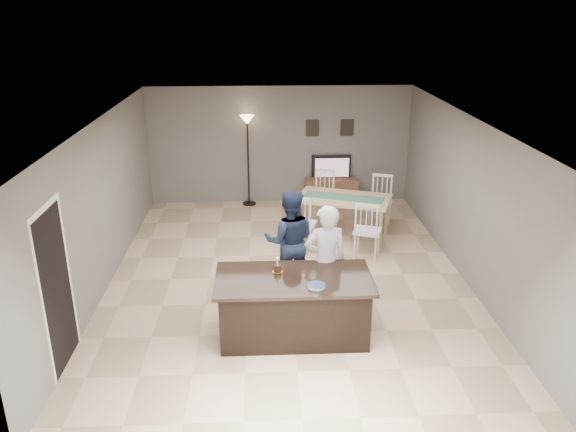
{
  "coord_description": "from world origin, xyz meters",
  "views": [
    {
      "loc": [
        -0.4,
        -8.65,
        4.39
      ],
      "look_at": [
        -0.01,
        -0.3,
        1.23
      ],
      "focal_mm": 35.0,
      "sensor_mm": 36.0,
      "label": 1
    }
  ],
  "objects_px": {
    "plate_stack": "(316,286)",
    "floor_lamp": "(248,136)",
    "tv_console": "(331,191)",
    "woman": "(325,261)",
    "kitchen_island": "(294,306)",
    "dining_table": "(343,204)",
    "birthday_cake": "(278,268)",
    "television": "(332,167)",
    "man": "(290,241)"
  },
  "relations": [
    {
      "from": "woman",
      "to": "man",
      "type": "relative_size",
      "value": 1.02
    },
    {
      "from": "tv_console",
      "to": "television",
      "type": "distance_m",
      "value": 0.57
    },
    {
      "from": "plate_stack",
      "to": "floor_lamp",
      "type": "bearing_deg",
      "value": 99.71
    },
    {
      "from": "television",
      "to": "dining_table",
      "type": "height_order",
      "value": "television"
    },
    {
      "from": "plate_stack",
      "to": "man",
      "type": "bearing_deg",
      "value": 99.27
    },
    {
      "from": "dining_table",
      "to": "kitchen_island",
      "type": "bearing_deg",
      "value": -88.85
    },
    {
      "from": "television",
      "to": "tv_console",
      "type": "bearing_deg",
      "value": 90.0
    },
    {
      "from": "man",
      "to": "floor_lamp",
      "type": "height_order",
      "value": "floor_lamp"
    },
    {
      "from": "dining_table",
      "to": "tv_console",
      "type": "bearing_deg",
      "value": 109.28
    },
    {
      "from": "birthday_cake",
      "to": "plate_stack",
      "type": "relative_size",
      "value": 0.92
    },
    {
      "from": "tv_console",
      "to": "birthday_cake",
      "type": "height_order",
      "value": "birthday_cake"
    },
    {
      "from": "man",
      "to": "television",
      "type": "bearing_deg",
      "value": -102.33
    },
    {
      "from": "television",
      "to": "birthday_cake",
      "type": "distance_m",
      "value": 5.63
    },
    {
      "from": "birthday_cake",
      "to": "plate_stack",
      "type": "bearing_deg",
      "value": -43.91
    },
    {
      "from": "kitchen_island",
      "to": "television",
      "type": "relative_size",
      "value": 2.35
    },
    {
      "from": "tv_console",
      "to": "woman",
      "type": "bearing_deg",
      "value": -97.99
    },
    {
      "from": "man",
      "to": "floor_lamp",
      "type": "bearing_deg",
      "value": -77.0
    },
    {
      "from": "woman",
      "to": "plate_stack",
      "type": "height_order",
      "value": "woman"
    },
    {
      "from": "television",
      "to": "dining_table",
      "type": "relative_size",
      "value": 0.37
    },
    {
      "from": "kitchen_island",
      "to": "birthday_cake",
      "type": "relative_size",
      "value": 9.65
    },
    {
      "from": "woman",
      "to": "floor_lamp",
      "type": "xyz_separation_m",
      "value": [
        -1.22,
        5.04,
        0.75
      ]
    },
    {
      "from": "tv_console",
      "to": "birthday_cake",
      "type": "bearing_deg",
      "value": -104.74
    },
    {
      "from": "kitchen_island",
      "to": "floor_lamp",
      "type": "xyz_separation_m",
      "value": [
        -0.72,
        5.59,
        1.16
      ]
    },
    {
      "from": "floor_lamp",
      "to": "birthday_cake",
      "type": "bearing_deg",
      "value": -84.62
    },
    {
      "from": "television",
      "to": "plate_stack",
      "type": "xyz_separation_m",
      "value": [
        -0.92,
        -5.93,
        0.06
      ]
    },
    {
      "from": "kitchen_island",
      "to": "floor_lamp",
      "type": "distance_m",
      "value": 5.76
    },
    {
      "from": "kitchen_island",
      "to": "dining_table",
      "type": "relative_size",
      "value": 0.87
    },
    {
      "from": "man",
      "to": "tv_console",
      "type": "bearing_deg",
      "value": -102.58
    },
    {
      "from": "plate_stack",
      "to": "floor_lamp",
      "type": "xyz_separation_m",
      "value": [
        -1.01,
        5.88,
        0.7
      ]
    },
    {
      "from": "floor_lamp",
      "to": "tv_console",
      "type": "bearing_deg",
      "value": -0.6
    },
    {
      "from": "dining_table",
      "to": "floor_lamp",
      "type": "relative_size",
      "value": 1.18
    },
    {
      "from": "kitchen_island",
      "to": "birthday_cake",
      "type": "distance_m",
      "value": 0.58
    },
    {
      "from": "kitchen_island",
      "to": "plate_stack",
      "type": "xyz_separation_m",
      "value": [
        0.28,
        -0.29,
        0.46
      ]
    },
    {
      "from": "birthday_cake",
      "to": "woman",
      "type": "bearing_deg",
      "value": 26.78
    },
    {
      "from": "tv_console",
      "to": "plate_stack",
      "type": "bearing_deg",
      "value": -98.91
    },
    {
      "from": "television",
      "to": "birthday_cake",
      "type": "bearing_deg",
      "value": 75.44
    },
    {
      "from": "man",
      "to": "floor_lamp",
      "type": "relative_size",
      "value": 0.82
    },
    {
      "from": "plate_stack",
      "to": "tv_console",
      "type": "bearing_deg",
      "value": 81.09
    },
    {
      "from": "birthday_cake",
      "to": "floor_lamp",
      "type": "bearing_deg",
      "value": 95.38
    },
    {
      "from": "man",
      "to": "dining_table",
      "type": "bearing_deg",
      "value": -115.18
    },
    {
      "from": "kitchen_island",
      "to": "dining_table",
      "type": "bearing_deg",
      "value": 71.42
    },
    {
      "from": "man",
      "to": "floor_lamp",
      "type": "xyz_separation_m",
      "value": [
        -0.74,
        4.24,
        0.76
      ]
    },
    {
      "from": "tv_console",
      "to": "plate_stack",
      "type": "xyz_separation_m",
      "value": [
        -0.92,
        -5.86,
        0.62
      ]
    },
    {
      "from": "woman",
      "to": "floor_lamp",
      "type": "distance_m",
      "value": 5.24
    },
    {
      "from": "kitchen_island",
      "to": "plate_stack",
      "type": "relative_size",
      "value": 8.9
    },
    {
      "from": "plate_stack",
      "to": "floor_lamp",
      "type": "relative_size",
      "value": 0.12
    },
    {
      "from": "plate_stack",
      "to": "floor_lamp",
      "type": "height_order",
      "value": "floor_lamp"
    },
    {
      "from": "floor_lamp",
      "to": "woman",
      "type": "bearing_deg",
      "value": -76.4
    },
    {
      "from": "tv_console",
      "to": "television",
      "type": "relative_size",
      "value": 1.31
    },
    {
      "from": "television",
      "to": "man",
      "type": "distance_m",
      "value": 4.45
    }
  ]
}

